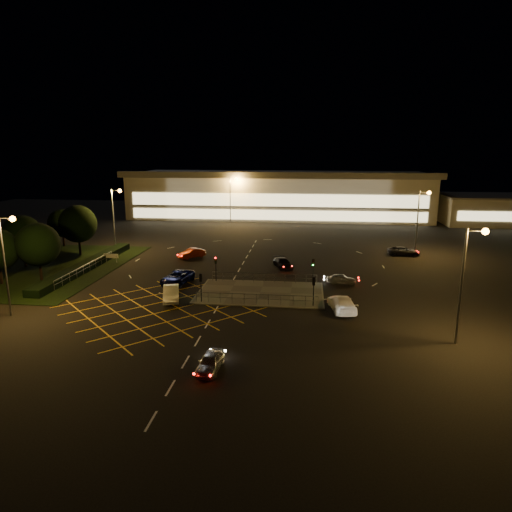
# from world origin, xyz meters

# --- Properties ---
(ground) EXTENTS (180.00, 180.00, 0.00)m
(ground) POSITION_xyz_m (0.00, 0.00, 0.00)
(ground) COLOR black
(ground) RESTS_ON ground
(pedestrian_island) EXTENTS (14.00, 9.00, 0.12)m
(pedestrian_island) POSITION_xyz_m (2.00, -2.00, 0.06)
(pedestrian_island) COLOR #4C4944
(pedestrian_island) RESTS_ON ground
(grass_verge) EXTENTS (18.00, 30.00, 0.08)m
(grass_verge) POSITION_xyz_m (-28.00, 6.00, 0.04)
(grass_verge) COLOR black
(grass_verge) RESTS_ON ground
(hedge) EXTENTS (2.00, 26.00, 1.00)m
(hedge) POSITION_xyz_m (-23.00, 6.00, 0.50)
(hedge) COLOR black
(hedge) RESTS_ON ground
(supermarket) EXTENTS (72.00, 26.50, 10.50)m
(supermarket) POSITION_xyz_m (0.00, 61.95, 5.31)
(supermarket) COLOR beige
(supermarket) RESTS_ON ground
(retail_unit_a) EXTENTS (18.80, 14.80, 6.35)m
(retail_unit_a) POSITION_xyz_m (46.00, 53.97, 3.21)
(retail_unit_a) COLOR beige
(retail_unit_a) RESTS_ON ground
(streetlight_sw) EXTENTS (1.78, 0.56, 10.03)m
(streetlight_sw) POSITION_xyz_m (-21.56, -12.00, 6.56)
(streetlight_sw) COLOR slate
(streetlight_sw) RESTS_ON ground
(streetlight_se) EXTENTS (1.78, 0.56, 10.03)m
(streetlight_se) POSITION_xyz_m (20.44, -14.00, 6.56)
(streetlight_se) COLOR slate
(streetlight_se) RESTS_ON ground
(streetlight_nw) EXTENTS (1.78, 0.56, 10.03)m
(streetlight_nw) POSITION_xyz_m (-23.56, 18.00, 6.56)
(streetlight_nw) COLOR slate
(streetlight_nw) RESTS_ON ground
(streetlight_ne) EXTENTS (1.78, 0.56, 10.03)m
(streetlight_ne) POSITION_xyz_m (24.44, 20.00, 6.56)
(streetlight_ne) COLOR slate
(streetlight_ne) RESTS_ON ground
(streetlight_far_left) EXTENTS (1.78, 0.56, 10.03)m
(streetlight_far_left) POSITION_xyz_m (-9.56, 48.00, 6.56)
(streetlight_far_left) COLOR slate
(streetlight_far_left) RESTS_ON ground
(streetlight_far_right) EXTENTS (1.78, 0.56, 10.03)m
(streetlight_far_right) POSITION_xyz_m (30.44, 50.00, 6.56)
(streetlight_far_right) COLOR slate
(streetlight_far_right) RESTS_ON ground
(signal_sw) EXTENTS (0.28, 0.30, 3.15)m
(signal_sw) POSITION_xyz_m (-4.00, -5.99, 2.37)
(signal_sw) COLOR black
(signal_sw) RESTS_ON pedestrian_island
(signal_se) EXTENTS (0.28, 0.30, 3.15)m
(signal_se) POSITION_xyz_m (8.00, -5.99, 2.37)
(signal_se) COLOR black
(signal_se) RESTS_ON pedestrian_island
(signal_nw) EXTENTS (0.28, 0.30, 3.15)m
(signal_nw) POSITION_xyz_m (-4.00, 1.99, 2.37)
(signal_nw) COLOR black
(signal_nw) RESTS_ON pedestrian_island
(signal_ne) EXTENTS (0.28, 0.30, 3.15)m
(signal_ne) POSITION_xyz_m (8.00, 1.99, 2.37)
(signal_ne) COLOR black
(signal_ne) RESTS_ON pedestrian_island
(tree_b) EXTENTS (5.40, 5.40, 7.35)m
(tree_b) POSITION_xyz_m (-32.00, 6.00, 4.64)
(tree_b) COLOR black
(tree_b) RESTS_ON ground
(tree_c) EXTENTS (5.76, 5.76, 7.84)m
(tree_c) POSITION_xyz_m (-28.00, 14.00, 4.95)
(tree_c) COLOR black
(tree_c) RESTS_ON ground
(tree_d) EXTENTS (4.68, 4.68, 6.37)m
(tree_d) POSITION_xyz_m (-34.00, 20.00, 4.02)
(tree_d) COLOR black
(tree_d) RESTS_ON ground
(tree_e) EXTENTS (5.40, 5.40, 7.35)m
(tree_e) POSITION_xyz_m (-26.00, 0.00, 4.64)
(tree_e) COLOR black
(tree_e) RESTS_ON ground
(car_near_silver) EXTENTS (1.82, 3.96, 1.32)m
(car_near_silver) POSITION_xyz_m (0.22, -21.08, 0.66)
(car_near_silver) COLOR silver
(car_near_silver) RESTS_ON ground
(car_queue_white) EXTENTS (2.88, 4.98, 1.55)m
(car_queue_white) POSITION_xyz_m (-7.50, -5.53, 0.78)
(car_queue_white) COLOR white
(car_queue_white) RESTS_ON ground
(car_left_blue) EXTENTS (3.61, 5.91, 1.53)m
(car_left_blue) POSITION_xyz_m (-8.62, 0.77, 0.76)
(car_left_blue) COLOR #0A1041
(car_left_blue) RESTS_ON ground
(car_far_dkgrey) EXTENTS (3.39, 4.91, 1.32)m
(car_far_dkgrey) POSITION_xyz_m (3.93, 9.93, 0.66)
(car_far_dkgrey) COLOR black
(car_far_dkgrey) RESTS_ON ground
(car_right_silver) EXTENTS (3.67, 1.57, 1.24)m
(car_right_silver) POSITION_xyz_m (11.50, 2.87, 0.62)
(car_right_silver) COLOR #B4B8BC
(car_right_silver) RESTS_ON ground
(car_circ_red) EXTENTS (4.09, 4.20, 1.43)m
(car_circ_red) POSITION_xyz_m (-10.26, 14.25, 0.72)
(car_circ_red) COLOR maroon
(car_circ_red) RESTS_ON ground
(car_east_grey) EXTENTS (4.95, 2.41, 1.36)m
(car_east_grey) POSITION_xyz_m (22.18, 19.55, 0.68)
(car_east_grey) COLOR black
(car_east_grey) RESTS_ON ground
(car_approach_white) EXTENTS (3.09, 5.72, 1.57)m
(car_approach_white) POSITION_xyz_m (10.92, -6.83, 0.79)
(car_approach_white) COLOR white
(car_approach_white) RESTS_ON ground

